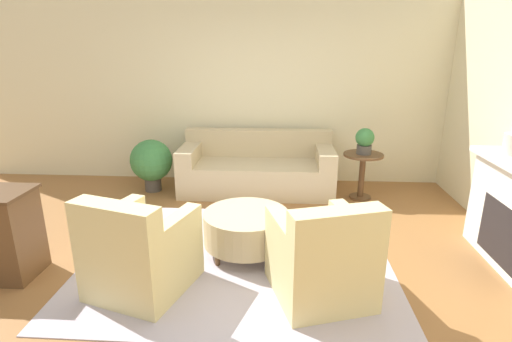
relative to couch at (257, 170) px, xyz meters
The scene contains 10 objects.
ground_plane 2.02m from the couch, 92.10° to the right, with size 16.00×16.00×0.00m, color #996638.
wall_back 1.23m from the couch, 97.29° to the left, with size 9.01×0.12×2.80m.
rug 2.02m from the couch, 92.10° to the right, with size 2.98×2.44×0.01m.
couch is the anchor object (origin of this frame).
armchair_left 2.71m from the couch, 108.14° to the right, with size 0.94×0.97×0.88m.
armchair_right 2.66m from the couch, 74.85° to the right, with size 0.94×0.97×0.88m.
ottoman_table 1.87m from the couch, 89.81° to the right, with size 0.86×0.86×0.44m.
side_table 1.48m from the couch, ahead, with size 0.53×0.53×0.64m.
potted_plant_on_side_table 1.56m from the couch, ahead, with size 0.25×0.25×0.35m.
potted_plant_floor 1.53m from the couch, behind, with size 0.60×0.60×0.76m.
Camera 1 is at (0.41, -3.51, 2.03)m, focal length 28.00 mm.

